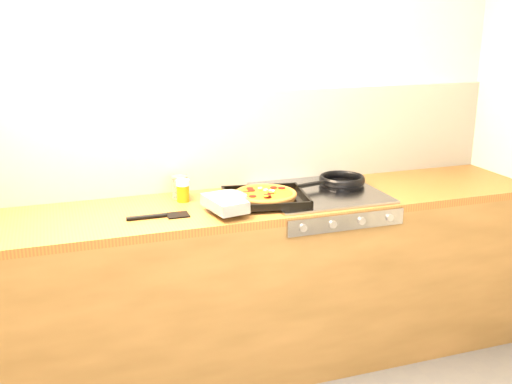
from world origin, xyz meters
name	(u,v)px	position (x,y,z in m)	size (l,w,h in m)	color
room_shell	(219,141)	(0.00, 1.39, 1.15)	(3.20, 3.20, 3.20)	white
counter_run	(236,287)	(0.00, 1.10, 0.45)	(3.20, 0.62, 0.90)	olive
stovetop	(319,193)	(0.45, 1.10, 0.91)	(0.60, 0.56, 0.02)	gray
pizza_on_tray	(254,197)	(0.07, 1.02, 0.94)	(0.54, 0.43, 0.07)	black
frying_pan	(341,181)	(0.61, 1.17, 0.94)	(0.42, 0.29, 0.04)	black
tomato_can	(180,187)	(-0.24, 1.27, 0.96)	(0.09, 0.09, 0.11)	maroon
juice_glass	(183,190)	(-0.24, 1.20, 0.96)	(0.08, 0.08, 0.11)	orange
wooden_spoon	(248,190)	(0.12, 1.26, 0.91)	(0.30, 0.07, 0.02)	#A67646
black_spatula	(160,216)	(-0.39, 0.99, 0.91)	(0.28, 0.09, 0.02)	black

